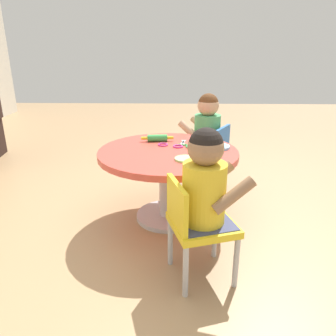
{
  "coord_description": "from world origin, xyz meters",
  "views": [
    {
      "loc": [
        -2.04,
        -0.06,
        1.12
      ],
      "look_at": [
        0.0,
        0.0,
        0.37
      ],
      "focal_mm": 34.97,
      "sensor_mm": 36.0,
      "label": 1
    }
  ],
  "objects_px": {
    "child_chair_left": "(196,224)",
    "craft_scissors": "(183,144)",
    "seated_child_right": "(207,126)",
    "seated_child_left": "(205,181)",
    "child_chair_right": "(210,153)",
    "rolling_pin": "(157,138)",
    "craft_table": "(168,167)"
  },
  "relations": [
    {
      "from": "craft_scissors",
      "to": "child_chair_right",
      "type": "bearing_deg",
      "value": -30.62
    },
    {
      "from": "child_chair_right",
      "to": "rolling_pin",
      "type": "height_order",
      "value": "rolling_pin"
    },
    {
      "from": "seated_child_right",
      "to": "child_chair_left",
      "type": "bearing_deg",
      "value": 173.16
    },
    {
      "from": "seated_child_right",
      "to": "craft_scissors",
      "type": "relative_size",
      "value": 3.69
    },
    {
      "from": "craft_scissors",
      "to": "seated_child_left",
      "type": "bearing_deg",
      "value": -172.69
    },
    {
      "from": "seated_child_left",
      "to": "seated_child_right",
      "type": "height_order",
      "value": "same"
    },
    {
      "from": "child_chair_left",
      "to": "seated_child_right",
      "type": "height_order",
      "value": "seated_child_right"
    },
    {
      "from": "seated_child_left",
      "to": "child_chair_right",
      "type": "xyz_separation_m",
      "value": [
        1.15,
        -0.14,
        -0.23
      ]
    },
    {
      "from": "rolling_pin",
      "to": "craft_scissors",
      "type": "distance_m",
      "value": 0.19
    },
    {
      "from": "seated_child_left",
      "to": "craft_scissors",
      "type": "xyz_separation_m",
      "value": [
        0.75,
        0.1,
        -0.03
      ]
    },
    {
      "from": "child_chair_left",
      "to": "child_chair_right",
      "type": "height_order",
      "value": "same"
    },
    {
      "from": "craft_table",
      "to": "rolling_pin",
      "type": "xyz_separation_m",
      "value": [
        0.21,
        0.08,
        0.14
      ]
    },
    {
      "from": "seated_child_left",
      "to": "craft_scissors",
      "type": "bearing_deg",
      "value": 7.31
    },
    {
      "from": "seated_child_right",
      "to": "rolling_pin",
      "type": "distance_m",
      "value": 0.52
    },
    {
      "from": "seated_child_right",
      "to": "craft_scissors",
      "type": "xyz_separation_m",
      "value": [
        -0.42,
        0.2,
        -0.03
      ]
    },
    {
      "from": "craft_table",
      "to": "seated_child_right",
      "type": "bearing_deg",
      "value": -27.89
    },
    {
      "from": "child_chair_right",
      "to": "craft_scissors",
      "type": "distance_m",
      "value": 0.5
    },
    {
      "from": "rolling_pin",
      "to": "seated_child_left",
      "type": "bearing_deg",
      "value": -161.4
    },
    {
      "from": "rolling_pin",
      "to": "child_chair_left",
      "type": "bearing_deg",
      "value": -164.03
    },
    {
      "from": "seated_child_right",
      "to": "rolling_pin",
      "type": "bearing_deg",
      "value": 132.57
    },
    {
      "from": "seated_child_left",
      "to": "craft_scissors",
      "type": "distance_m",
      "value": 0.76
    },
    {
      "from": "craft_table",
      "to": "child_chair_left",
      "type": "height_order",
      "value": "child_chair_left"
    },
    {
      "from": "child_chair_left",
      "to": "rolling_pin",
      "type": "height_order",
      "value": "rolling_pin"
    },
    {
      "from": "seated_child_right",
      "to": "rolling_pin",
      "type": "height_order",
      "value": "seated_child_right"
    },
    {
      "from": "craft_table",
      "to": "craft_scissors",
      "type": "distance_m",
      "value": 0.21
    },
    {
      "from": "craft_table",
      "to": "seated_child_left",
      "type": "relative_size",
      "value": 1.8
    },
    {
      "from": "craft_table",
      "to": "child_chair_right",
      "type": "height_order",
      "value": "child_chair_right"
    },
    {
      "from": "craft_table",
      "to": "child_chair_right",
      "type": "xyz_separation_m",
      "value": [
        0.54,
        -0.33,
        -0.08
      ]
    },
    {
      "from": "child_chair_right",
      "to": "craft_scissors",
      "type": "xyz_separation_m",
      "value": [
        -0.4,
        0.24,
        0.19
      ]
    },
    {
      "from": "child_chair_left",
      "to": "craft_scissors",
      "type": "bearing_deg",
      "value": 4.38
    },
    {
      "from": "seated_child_left",
      "to": "rolling_pin",
      "type": "relative_size",
      "value": 2.21
    },
    {
      "from": "rolling_pin",
      "to": "craft_scissors",
      "type": "xyz_separation_m",
      "value": [
        -0.07,
        -0.18,
        -0.02
      ]
    }
  ]
}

